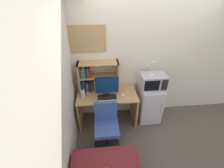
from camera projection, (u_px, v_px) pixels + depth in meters
The scene contains 13 objects.
wall_back at pixel (168, 60), 3.20m from camera, with size 6.40×0.04×2.60m, color silver.
wall_left at pixel (53, 125), 1.66m from camera, with size 0.04×4.40×2.60m, color silver.
desk at pixel (107, 103), 3.21m from camera, with size 1.22×0.64×0.76m.
hutch_bookshelf at pixel (92, 77), 3.06m from camera, with size 0.80×0.28×0.62m.
monitor at pixel (107, 86), 2.88m from camera, with size 0.44×0.17×0.44m.
keyboard at pixel (107, 97), 2.97m from camera, with size 0.37×0.16×0.02m, color black.
computer_mouse at pixel (123, 95), 3.02m from camera, with size 0.07×0.08×0.04m, color silver.
water_bottle at pixel (83, 93), 2.96m from camera, with size 0.08×0.08×0.19m.
mini_fridge at pixel (149, 103), 3.35m from camera, with size 0.48×0.52×0.85m.
microwave at pixel (153, 81), 3.05m from camera, with size 0.50×0.34×0.30m.
desk_fan at pixel (153, 67), 2.88m from camera, with size 0.18×0.11×0.28m.
desk_chair at pixel (107, 128), 2.76m from camera, with size 0.49×0.49×0.91m.
wall_corkboard at pixel (86, 39), 2.76m from camera, with size 0.73×0.02×0.50m, color tan.
Camera 1 is at (-1.08, -2.83, 2.56)m, focal length 24.16 mm.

